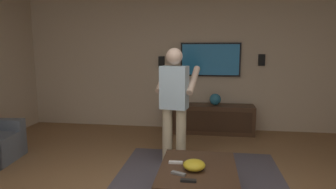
% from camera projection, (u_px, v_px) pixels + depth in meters
% --- Properties ---
extents(wall_back_tv, '(0.10, 7.01, 2.65)m').
position_uv_depth(wall_back_tv, '(193.00, 63.00, 5.85)').
color(wall_back_tv, '#C6B299').
rests_on(wall_back_tv, ground).
extents(coffee_table, '(1.00, 0.80, 0.40)m').
position_uv_depth(coffee_table, '(198.00, 177.00, 3.07)').
color(coffee_table, '#422B1C').
rests_on(coffee_table, ground).
extents(media_console, '(0.45, 1.70, 0.55)m').
position_uv_depth(media_console, '(209.00, 119.00, 5.64)').
color(media_console, '#422B1C').
rests_on(media_console, ground).
extents(tv, '(0.05, 1.16, 0.65)m').
position_uv_depth(tv, '(210.00, 60.00, 5.70)').
color(tv, black).
extents(person_standing, '(0.60, 0.61, 1.64)m').
position_uv_depth(person_standing, '(175.00, 100.00, 3.97)').
color(person_standing, '#C6B793').
rests_on(person_standing, ground).
extents(bowl, '(0.23, 0.23, 0.10)m').
position_uv_depth(bowl, '(194.00, 165.00, 2.99)').
color(bowl, gold).
rests_on(bowl, coffee_table).
extents(remote_white, '(0.05, 0.15, 0.02)m').
position_uv_depth(remote_white, '(176.00, 162.00, 3.16)').
color(remote_white, white).
rests_on(remote_white, coffee_table).
extents(remote_black, '(0.05, 0.15, 0.02)m').
position_uv_depth(remote_black, '(188.00, 181.00, 2.72)').
color(remote_black, black).
rests_on(remote_black, coffee_table).
extents(remote_grey, '(0.10, 0.16, 0.02)m').
position_uv_depth(remote_grey, '(178.00, 174.00, 2.88)').
color(remote_grey, slate).
rests_on(remote_grey, coffee_table).
extents(vase_round, '(0.22, 0.22, 0.22)m').
position_uv_depth(vase_round, '(215.00, 99.00, 5.57)').
color(vase_round, teal).
rests_on(vase_round, media_console).
extents(wall_speaker_left, '(0.06, 0.12, 0.22)m').
position_uv_depth(wall_speaker_left, '(262.00, 60.00, 5.58)').
color(wall_speaker_left, black).
extents(wall_speaker_right, '(0.06, 0.12, 0.22)m').
position_uv_depth(wall_speaker_right, '(162.00, 62.00, 5.85)').
color(wall_speaker_right, black).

